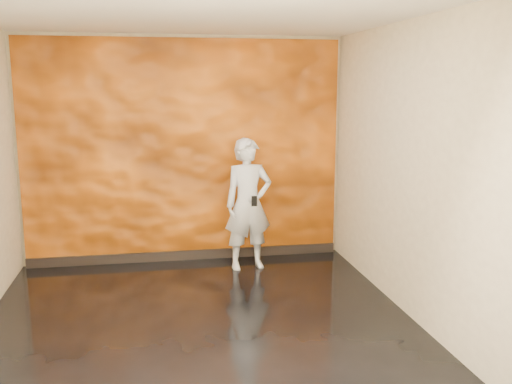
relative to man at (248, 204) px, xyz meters
name	(u,v)px	position (x,y,z in m)	size (l,w,h in m)	color
room	(197,174)	(-0.72, -1.46, 0.61)	(4.02, 4.02, 2.81)	black
feature_wall	(184,152)	(-0.72, 0.50, 0.59)	(3.90, 0.06, 2.75)	orange
baseboard	(187,255)	(-0.72, 0.46, -0.73)	(3.90, 0.04, 0.12)	black
man	(248,204)	(0.00, 0.00, 0.00)	(0.58, 0.38, 1.58)	#A9ACB9
phone	(254,201)	(0.04, -0.20, 0.08)	(0.06, 0.01, 0.12)	black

